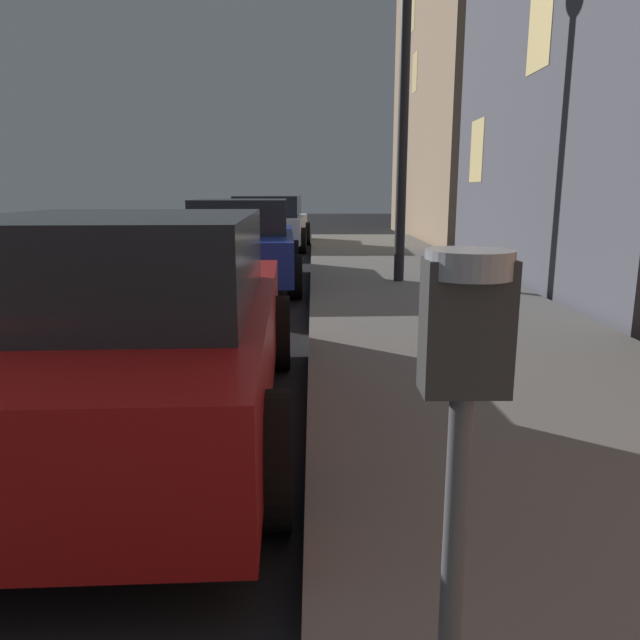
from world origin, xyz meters
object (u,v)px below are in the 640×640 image
object	(u,v)px
car_red	(131,325)
street_lamp	(405,64)
car_blue	(242,244)
parking_meter	(462,390)
car_white	(269,223)

from	to	relation	value
car_red	street_lamp	world-z (taller)	street_lamp
car_blue	parking_meter	bearing A→B (deg)	-80.07
parking_meter	car_red	distance (m)	2.98
parking_meter	car_red	bearing A→B (deg)	121.05
car_blue	car_white	xyz separation A→B (m)	(-0.00, 6.45, 0.01)
car_white	parking_meter	bearing A→B (deg)	-84.25
parking_meter	car_white	world-z (taller)	parking_meter
car_red	street_lamp	distance (m)	6.81
parking_meter	car_white	size ratio (longest dim) A/B	0.31
car_blue	street_lamp	bearing A→B (deg)	-10.88
parking_meter	street_lamp	size ratio (longest dim) A/B	0.27
parking_meter	street_lamp	world-z (taller)	street_lamp
car_red	car_blue	world-z (taller)	same
car_red	car_blue	distance (m)	6.19
car_blue	street_lamp	distance (m)	3.78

